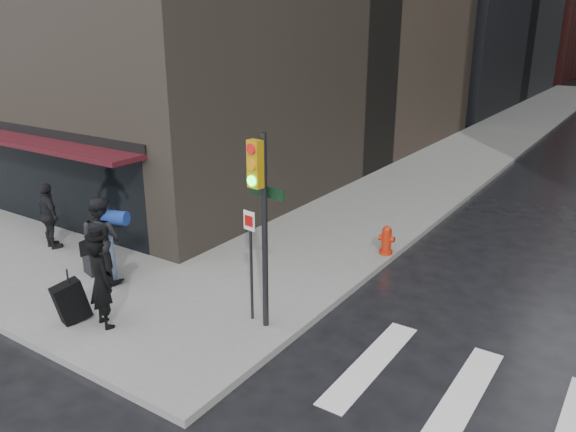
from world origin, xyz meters
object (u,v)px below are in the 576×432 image
at_px(man_greycoat, 49,216).
at_px(traffic_light, 260,207).
at_px(man_overcoat, 95,285).
at_px(fire_hydrant, 386,241).
at_px(man_jeans, 102,239).

bearing_deg(man_greycoat, traffic_light, -168.49).
bearing_deg(traffic_light, man_overcoat, -138.95).
relative_size(man_overcoat, traffic_light, 0.53).
bearing_deg(fire_hydrant, man_overcoat, -116.29).
xyz_separation_m(man_overcoat, man_jeans, (-1.48, 1.36, 0.15)).
bearing_deg(fire_hydrant, man_jeans, -133.13).
height_order(man_jeans, fire_hydrant, man_jeans).
distance_m(man_jeans, fire_hydrant, 6.68).
xyz_separation_m(man_jeans, fire_hydrant, (4.55, 4.85, -0.64)).
distance_m(man_greycoat, traffic_light, 6.92).
bearing_deg(man_overcoat, man_jeans, -27.53).
relative_size(man_jeans, traffic_light, 0.53).
bearing_deg(man_jeans, traffic_light, 176.03).
relative_size(man_jeans, fire_hydrant, 2.62).
distance_m(man_overcoat, fire_hydrant, 6.95).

